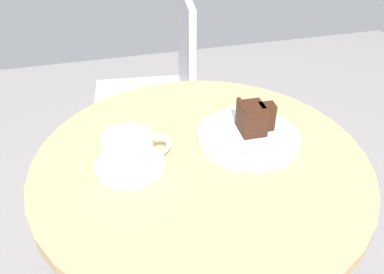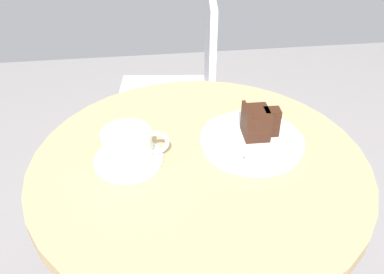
{
  "view_description": "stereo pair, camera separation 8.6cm",
  "coord_description": "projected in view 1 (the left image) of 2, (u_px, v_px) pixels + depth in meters",
  "views": [
    {
      "loc": [
        -0.19,
        -0.65,
        1.28
      ],
      "look_at": [
        -0.01,
        0.03,
        0.78
      ],
      "focal_mm": 38.0,
      "sensor_mm": 36.0,
      "label": 1
    },
    {
      "loc": [
        -0.1,
        -0.66,
        1.28
      ],
      "look_at": [
        -0.01,
        0.03,
        0.78
      ],
      "focal_mm": 38.0,
      "sensor_mm": 36.0,
      "label": 2
    }
  ],
  "objects": [
    {
      "name": "fork",
      "position": [
        252.0,
        151.0,
        0.86
      ],
      "size": [
        0.15,
        0.08,
        0.0
      ],
      "rotation": [
        0.0,
        0.0,
        3.56
      ],
      "color": "silver",
      "rests_on": "cake_plate"
    },
    {
      "name": "cafe_table",
      "position": [
        200.0,
        202.0,
        0.94
      ],
      "size": [
        0.72,
        0.72,
        0.74
      ],
      "color": "tan",
      "rests_on": "ground"
    },
    {
      "name": "saucer",
      "position": [
        130.0,
        164.0,
        0.84
      ],
      "size": [
        0.15,
        0.15,
        0.01
      ],
      "color": "silver",
      "rests_on": "cafe_table"
    },
    {
      "name": "cake_slice",
      "position": [
        254.0,
        118.0,
        0.91
      ],
      "size": [
        0.08,
        0.07,
        0.07
      ],
      "rotation": [
        0.0,
        0.0,
        6.27
      ],
      "color": "#381E14",
      "rests_on": "cake_plate"
    },
    {
      "name": "cake_plate",
      "position": [
        249.0,
        137.0,
        0.92
      ],
      "size": [
        0.23,
        0.23,
        0.01
      ],
      "color": "silver",
      "rests_on": "cafe_table"
    },
    {
      "name": "coffee_cup",
      "position": [
        130.0,
        149.0,
        0.82
      ],
      "size": [
        0.14,
        0.1,
        0.07
      ],
      "color": "silver",
      "rests_on": "saucer"
    },
    {
      "name": "teaspoon",
      "position": [
        151.0,
        160.0,
        0.84
      ],
      "size": [
        0.05,
        0.1,
        0.0
      ],
      "rotation": [
        0.0,
        0.0,
        5.15
      ],
      "color": "silver",
      "rests_on": "saucer"
    },
    {
      "name": "cafe_chair",
      "position": [
        163.0,
        85.0,
        1.59
      ],
      "size": [
        0.42,
        0.42,
        0.87
      ],
      "rotation": [
        0.0,
        0.0,
        4.6
      ],
      "color": "#BCBCC1",
      "rests_on": "ground"
    },
    {
      "name": "napkin",
      "position": [
        236.0,
        124.0,
        0.97
      ],
      "size": [
        0.17,
        0.17,
        0.0
      ],
      "rotation": [
        0.0,
        0.0,
        5.13
      ],
      "color": "tan",
      "rests_on": "cafe_table"
    }
  ]
}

